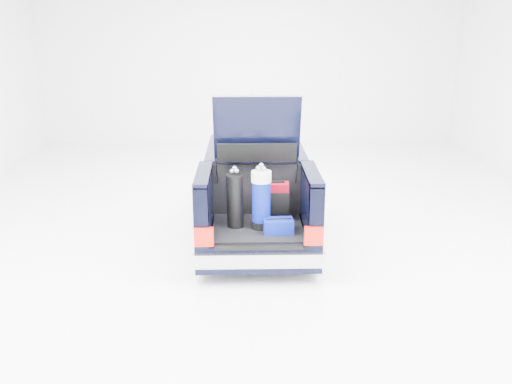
{
  "coord_description": "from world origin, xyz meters",
  "views": [
    {
      "loc": [
        -0.2,
        -8.9,
        3.48
      ],
      "look_at": [
        0.0,
        -0.5,
        0.82
      ],
      "focal_mm": 38.0,
      "sensor_mm": 36.0,
      "label": 1
    }
  ],
  "objects_px": {
    "car": "(255,190)",
    "blue_duffel": "(278,226)",
    "blue_golf_bag": "(261,199)",
    "black_golf_bag": "(235,200)",
    "red_suitcase": "(277,201)"
  },
  "relations": [
    {
      "from": "black_golf_bag",
      "to": "blue_golf_bag",
      "type": "relative_size",
      "value": 0.92
    },
    {
      "from": "red_suitcase",
      "to": "black_golf_bag",
      "type": "height_order",
      "value": "black_golf_bag"
    },
    {
      "from": "black_golf_bag",
      "to": "car",
      "type": "bearing_deg",
      "value": 88.37
    },
    {
      "from": "car",
      "to": "black_golf_bag",
      "type": "relative_size",
      "value": 5.21
    },
    {
      "from": "black_golf_bag",
      "to": "blue_duffel",
      "type": "relative_size",
      "value": 2.09
    },
    {
      "from": "blue_golf_bag",
      "to": "blue_duffel",
      "type": "height_order",
      "value": "blue_golf_bag"
    },
    {
      "from": "car",
      "to": "red_suitcase",
      "type": "distance_m",
      "value": 1.32
    },
    {
      "from": "red_suitcase",
      "to": "blue_duffel",
      "type": "bearing_deg",
      "value": -88.0
    },
    {
      "from": "car",
      "to": "red_suitcase",
      "type": "xyz_separation_m",
      "value": [
        0.29,
        -1.27,
        0.21
      ]
    },
    {
      "from": "red_suitcase",
      "to": "black_golf_bag",
      "type": "relative_size",
      "value": 0.68
    },
    {
      "from": "car",
      "to": "blue_duffel",
      "type": "bearing_deg",
      "value": -81.03
    },
    {
      "from": "black_golf_bag",
      "to": "blue_golf_bag",
      "type": "height_order",
      "value": "blue_golf_bag"
    },
    {
      "from": "black_golf_bag",
      "to": "blue_duffel",
      "type": "xyz_separation_m",
      "value": [
        0.62,
        -0.25,
        -0.3
      ]
    },
    {
      "from": "blue_golf_bag",
      "to": "blue_duffel",
      "type": "bearing_deg",
      "value": -62.11
    },
    {
      "from": "car",
      "to": "blue_golf_bag",
      "type": "relative_size",
      "value": 4.81
    }
  ]
}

